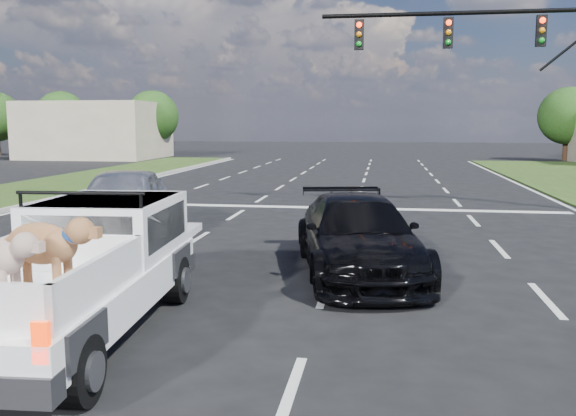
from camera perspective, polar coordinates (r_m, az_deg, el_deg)
name	(u,v)px	position (r m, az deg, el deg)	size (l,w,h in m)	color
ground	(224,286)	(10.58, -6.01, -7.31)	(160.00, 160.00, 0.00)	black
road_markings	(285,224)	(16.86, -0.29, -1.50)	(17.75, 60.00, 0.01)	silver
traffic_signal	(533,60)	(20.95, 21.93, 12.73)	(9.11, 0.31, 7.00)	black
building_left	(96,130)	(51.15, -17.54, 6.95)	(10.00, 8.00, 4.40)	#C1B093
tree_far_b	(61,117)	(54.78, -20.44, 8.00)	(4.20, 4.20, 5.40)	#332114
tree_far_c	(153,117)	(51.37, -12.55, 8.34)	(4.20, 4.20, 5.40)	#332114
tree_far_d	(568,116)	(49.69, 24.71, 7.83)	(4.20, 4.20, 5.40)	#332114
pickup_truck	(82,269)	(8.44, -18.74, -5.39)	(2.20, 5.19, 1.91)	black
silver_sedan	(123,202)	(15.56, -15.16, 0.57)	(2.01, 5.01, 1.71)	silver
black_coupe	(358,236)	(11.29, 6.56, -2.62)	(2.00, 4.93, 1.43)	black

